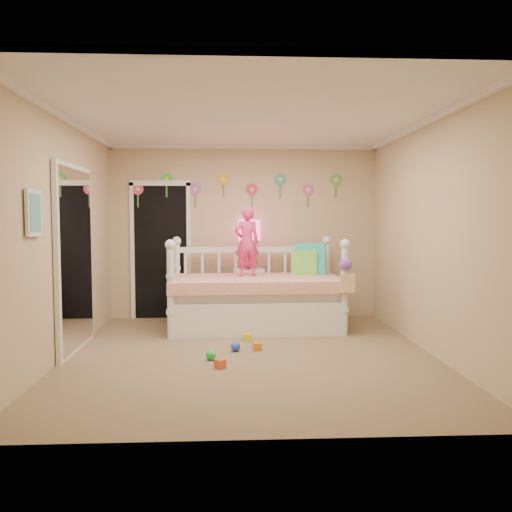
{
  "coord_description": "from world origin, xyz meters",
  "views": [
    {
      "loc": [
        -0.23,
        -5.72,
        1.49
      ],
      "look_at": [
        0.1,
        0.6,
        1.05
      ],
      "focal_mm": 36.97,
      "sensor_mm": 36.0,
      "label": 1
    }
  ],
  "objects": [
    {
      "name": "flower_decals",
      "position": [
        -0.09,
        2.24,
        1.94
      ],
      "size": [
        3.4,
        0.02,
        0.5
      ],
      "primitive_type": null,
      "color": "#B2668C",
      "rests_on": "back_wall"
    },
    {
      "name": "nightstand",
      "position": [
        0.08,
        2.07,
        0.38
      ],
      "size": [
        0.47,
        0.37,
        0.76
      ],
      "primitive_type": "cube",
      "rotation": [
        0.0,
        0.0,
        -0.04
      ],
      "color": "white",
      "rests_on": "floor"
    },
    {
      "name": "child",
      "position": [
        0.02,
        1.51,
        1.18
      ],
      "size": [
        0.39,
        0.29,
        0.95
      ],
      "primitive_type": "imported",
      "rotation": [
        0.0,
        0.0,
        3.35
      ],
      "color": "#F13675",
      "rests_on": "daybed"
    },
    {
      "name": "wall_picture",
      "position": [
        -1.97,
        -0.9,
        1.55
      ],
      "size": [
        0.05,
        0.34,
        0.42
      ],
      "primitive_type": "cube",
      "color": "white",
      "rests_on": "left_wall"
    },
    {
      "name": "ceiling",
      "position": [
        0.0,
        0.0,
        2.6
      ],
      "size": [
        4.0,
        4.5,
        0.01
      ],
      "primitive_type": "cube",
      "color": "white",
      "rests_on": "floor"
    },
    {
      "name": "left_wall",
      "position": [
        -2.0,
        0.0,
        1.3
      ],
      "size": [
        0.01,
        4.5,
        2.6
      ],
      "primitive_type": "cube",
      "color": "tan",
      "rests_on": "floor"
    },
    {
      "name": "pillow_turquoise",
      "position": [
        0.94,
        1.74,
        0.93
      ],
      "size": [
        0.47,
        0.26,
        0.44
      ],
      "primitive_type": "cube",
      "rotation": [
        0.0,
        0.0,
        -0.25
      ],
      "color": "#28C8B5",
      "rests_on": "daybed"
    },
    {
      "name": "floor",
      "position": [
        0.0,
        0.0,
        0.0
      ],
      "size": [
        4.0,
        4.5,
        0.01
      ],
      "primitive_type": "cube",
      "color": "#7F684C",
      "rests_on": "ground"
    },
    {
      "name": "right_wall",
      "position": [
        2.0,
        0.0,
        1.3
      ],
      "size": [
        0.01,
        4.5,
        2.6
      ],
      "primitive_type": "cube",
      "color": "tan",
      "rests_on": "floor"
    },
    {
      "name": "pillow_lime",
      "position": [
        0.84,
        1.69,
        0.88
      ],
      "size": [
        0.37,
        0.17,
        0.34
      ],
      "primitive_type": "cube",
      "rotation": [
        0.0,
        0.0,
        -0.1
      ],
      "color": "#79E546",
      "rests_on": "daybed"
    },
    {
      "name": "crown_molding",
      "position": [
        0.0,
        0.0,
        2.57
      ],
      "size": [
        4.0,
        4.5,
        0.06
      ],
      "primitive_type": null,
      "color": "white",
      "rests_on": "ceiling"
    },
    {
      "name": "table_lamp",
      "position": [
        0.08,
        2.07,
        1.24
      ],
      "size": [
        0.33,
        0.33,
        0.73
      ],
      "color": "#CF1B6F",
      "rests_on": "nightstand"
    },
    {
      "name": "back_wall",
      "position": [
        0.0,
        2.25,
        1.3
      ],
      "size": [
        4.0,
        0.01,
        2.6
      ],
      "primitive_type": "cube",
      "color": "tan",
      "rests_on": "floor"
    },
    {
      "name": "toy_scatter",
      "position": [
        -0.28,
        0.04,
        0.06
      ],
      "size": [
        0.89,
        1.35,
        0.11
      ],
      "primitive_type": null,
      "rotation": [
        0.0,
        0.0,
        0.07
      ],
      "color": "#996666",
      "rests_on": "floor"
    },
    {
      "name": "daybed",
      "position": [
        0.13,
        1.42,
        0.63
      ],
      "size": [
        2.37,
        1.32,
        1.27
      ],
      "primitive_type": null,
      "rotation": [
        0.0,
        0.0,
        0.03
      ],
      "color": "white",
      "rests_on": "floor"
    },
    {
      "name": "hanging_bag",
      "position": [
        1.24,
        0.81,
        0.77
      ],
      "size": [
        0.2,
        0.16,
        0.36
      ],
      "primitive_type": null,
      "color": "beige",
      "rests_on": "daybed"
    },
    {
      "name": "mirror_closet",
      "position": [
        -1.96,
        0.3,
        1.05
      ],
      "size": [
        0.07,
        1.3,
        2.1
      ],
      "primitive_type": "cube",
      "color": "white",
      "rests_on": "left_wall"
    },
    {
      "name": "closet_doorway",
      "position": [
        -1.25,
        2.23,
        1.03
      ],
      "size": [
        0.9,
        0.04,
        2.07
      ],
      "primitive_type": "cube",
      "color": "black",
      "rests_on": "back_wall"
    }
  ]
}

